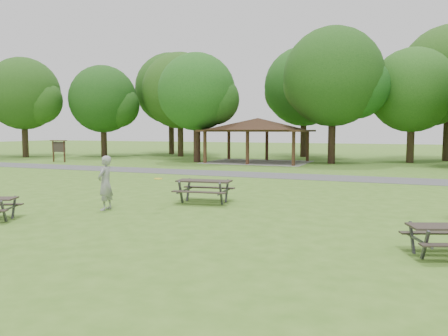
% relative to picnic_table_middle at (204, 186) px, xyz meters
% --- Properties ---
extents(ground, '(160.00, 160.00, 0.00)m').
position_rel_picnic_table_middle_xyz_m(ground, '(-0.38, -3.53, -0.65)').
color(ground, '#447320').
rests_on(ground, ground).
extents(asphalt_path, '(120.00, 3.20, 0.02)m').
position_rel_picnic_table_middle_xyz_m(asphalt_path, '(-0.38, 10.47, -0.64)').
color(asphalt_path, '#4D4D50').
rests_on(asphalt_path, ground).
extents(pavilion, '(8.60, 7.01, 3.76)m').
position_rel_picnic_table_middle_xyz_m(pavilion, '(-4.38, 20.47, 2.41)').
color(pavilion, '#3D2516').
rests_on(pavilion, ground).
extents(notice_board, '(1.60, 0.30, 1.88)m').
position_rel_picnic_table_middle_xyz_m(notice_board, '(-20.38, 14.47, 0.66)').
color(notice_board, '#342013').
rests_on(notice_board, ground).
extents(tree_row_a, '(7.56, 7.20, 9.97)m').
position_rel_picnic_table_middle_xyz_m(tree_row_a, '(-28.29, 18.50, 5.50)').
color(tree_row_a, black).
rests_on(tree_row_a, ground).
extents(tree_row_b, '(7.14, 6.80, 9.28)m').
position_rel_picnic_table_middle_xyz_m(tree_row_b, '(-21.29, 22.00, 5.02)').
color(tree_row_b, black).
rests_on(tree_row_b, ground).
extents(tree_row_c, '(8.19, 7.80, 10.67)m').
position_rel_picnic_table_middle_xyz_m(tree_row_c, '(-14.28, 25.50, 5.89)').
color(tree_row_c, '#2E2114').
rests_on(tree_row_c, ground).
extents(tree_row_d, '(6.93, 6.60, 9.27)m').
position_rel_picnic_table_middle_xyz_m(tree_row_d, '(-9.30, 19.00, 5.12)').
color(tree_row_d, black).
rests_on(tree_row_d, ground).
extents(tree_row_e, '(8.40, 8.00, 11.02)m').
position_rel_picnic_table_middle_xyz_m(tree_row_e, '(1.72, 21.50, 6.13)').
color(tree_row_e, black).
rests_on(tree_row_e, ground).
extents(tree_row_f, '(7.35, 7.00, 9.55)m').
position_rel_picnic_table_middle_xyz_m(tree_row_f, '(7.71, 25.00, 5.19)').
color(tree_row_f, '#2F2115').
rests_on(tree_row_f, ground).
extents(tree_deep_a, '(8.40, 8.00, 11.38)m').
position_rel_picnic_table_middle_xyz_m(tree_deep_a, '(-17.28, 29.00, 6.48)').
color(tree_deep_a, black).
rests_on(tree_deep_a, ground).
extents(tree_deep_b, '(8.40, 8.00, 11.13)m').
position_rel_picnic_table_middle_xyz_m(tree_deep_b, '(-2.28, 29.50, 6.24)').
color(tree_deep_b, black).
rests_on(tree_deep_b, ground).
extents(picnic_table_middle, '(2.22, 1.87, 0.88)m').
position_rel_picnic_table_middle_xyz_m(picnic_table_middle, '(0.00, 0.00, 0.00)').
color(picnic_table_middle, '#2F2722').
rests_on(picnic_table_middle, ground).
extents(picnic_table_far, '(1.99, 1.80, 0.71)m').
position_rel_picnic_table_middle_xyz_m(picnic_table_far, '(7.87, -4.46, -0.13)').
color(picnic_table_far, '#2C241F').
rests_on(picnic_table_far, ground).
extents(frisbee_in_flight, '(0.32, 0.32, 0.02)m').
position_rel_picnic_table_middle_xyz_m(frisbee_in_flight, '(-0.65, -2.27, 0.47)').
color(frisbee_in_flight, yellow).
rests_on(frisbee_in_flight, ground).
extents(frisbee_thrower, '(0.51, 0.72, 1.87)m').
position_rel_picnic_table_middle_xyz_m(frisbee_thrower, '(-2.50, -2.67, 0.29)').
color(frisbee_thrower, gray).
rests_on(frisbee_thrower, ground).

